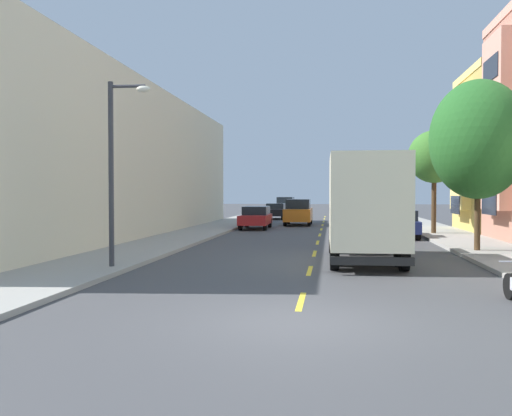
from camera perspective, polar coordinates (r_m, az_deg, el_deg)
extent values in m
plane|color=#424244|center=(40.69, 6.66, -1.87)|extent=(160.00, 160.00, 0.00)
cube|color=#99968E|center=(39.46, -3.76, -1.87)|extent=(3.20, 120.00, 0.14)
cube|color=#99968E|center=(39.22, 17.04, -1.95)|extent=(3.20, 120.00, 0.14)
cube|color=yellow|center=(12.86, 4.54, -9.30)|extent=(0.14, 2.20, 0.01)
cube|color=yellow|center=(17.79, 5.41, -6.27)|extent=(0.14, 2.20, 0.01)
cube|color=yellow|center=(22.75, 5.90, -4.56)|extent=(0.14, 2.20, 0.01)
cube|color=yellow|center=(27.73, 6.21, -3.46)|extent=(0.14, 2.20, 0.01)
cube|color=yellow|center=(32.71, 6.42, -2.70)|extent=(0.14, 2.20, 0.01)
cube|color=yellow|center=(37.70, 6.58, -2.14)|extent=(0.14, 2.20, 0.01)
cube|color=yellow|center=(42.69, 6.70, -1.71)|extent=(0.14, 2.20, 0.01)
cube|color=yellow|center=(47.68, 6.80, -1.36)|extent=(0.14, 2.20, 0.01)
cube|color=yellow|center=(52.67, 6.87, -1.09)|extent=(0.14, 2.20, 0.01)
cube|color=yellow|center=(57.67, 6.94, -0.86)|extent=(0.14, 2.20, 0.01)
cube|color=#E19B83|center=(30.73, 24.07, 17.37)|extent=(0.60, 7.28, 0.44)
cube|color=#E19B83|center=(29.59, 22.98, 7.88)|extent=(0.55, 3.27, 8.30)
cube|color=#1E232D|center=(29.33, 22.34, 0.45)|extent=(0.04, 2.49, 1.10)
cube|color=#1E232D|center=(29.45, 22.41, 6.67)|extent=(0.04, 2.49, 1.10)
cube|color=#1E232D|center=(29.91, 22.47, 12.77)|extent=(0.04, 2.49, 1.10)
cube|color=#F9D572|center=(37.47, 20.73, 12.41)|extent=(0.60, 7.28, 0.44)
cube|color=#F9D572|center=(36.76, 19.86, 5.53)|extent=(0.55, 3.27, 7.27)
cube|color=#1E232D|center=(36.62, 19.36, 0.30)|extent=(0.04, 2.49, 1.10)
cube|color=#1E232D|center=(36.67, 19.40, 4.67)|extent=(0.04, 2.49, 1.10)
cube|color=#1E232D|center=(36.93, 19.44, 9.01)|extent=(0.04, 2.49, 1.10)
cube|color=beige|center=(33.86, -17.57, 4.35)|extent=(10.00, 36.00, 8.24)
cylinder|color=#47331E|center=(24.14, 21.34, -0.87)|extent=(0.23, 0.23, 2.62)
ellipsoid|color=#235B23|center=(24.21, 21.41, 6.43)|extent=(3.77, 3.77, 4.71)
cylinder|color=#47331E|center=(33.61, 17.42, 0.32)|extent=(0.27, 0.27, 3.20)
ellipsoid|color=#387028|center=(33.67, 17.46, 4.94)|extent=(2.92, 2.92, 2.97)
cylinder|color=#38383D|center=(18.14, -14.34, 3.29)|extent=(0.16, 0.16, 5.70)
cylinder|color=#38383D|center=(18.22, -12.76, 11.84)|extent=(1.10, 0.10, 0.10)
ellipsoid|color=silver|center=(18.04, -11.24, 11.63)|extent=(0.44, 0.28, 0.20)
cube|color=beige|center=(19.22, 11.01, 0.71)|extent=(2.46, 5.07, 2.99)
cube|color=beige|center=(22.90, 10.36, -0.13)|extent=(2.33, 1.93, 2.20)
cube|color=black|center=(23.79, 10.23, 1.09)|extent=(2.02, 0.10, 0.97)
cube|color=black|center=(16.91, 11.57, -5.25)|extent=(2.40, 0.19, 0.24)
cylinder|color=black|center=(23.11, 12.96, -3.31)|extent=(0.29, 0.96, 0.96)
cylinder|color=black|center=(22.98, 7.69, -3.31)|extent=(0.29, 0.96, 0.96)
cylinder|color=black|center=(18.12, 14.64, -4.66)|extent=(0.29, 0.96, 0.96)
cylinder|color=black|center=(17.96, 7.90, -4.68)|extent=(0.29, 0.96, 0.96)
cylinder|color=black|center=(19.21, 14.20, -4.30)|extent=(0.29, 0.96, 0.96)
cylinder|color=black|center=(19.05, 7.84, -4.32)|extent=(0.29, 0.96, 0.96)
cube|color=#AD1E1E|center=(37.99, -0.03, -1.14)|extent=(1.88, 4.72, 0.62)
cube|color=black|center=(38.34, 0.04, -0.24)|extent=(1.64, 2.84, 0.55)
cylinder|color=black|center=(36.53, -1.58, -1.73)|extent=(0.23, 0.66, 0.66)
cylinder|color=black|center=(36.33, 0.92, -1.75)|extent=(0.23, 0.66, 0.66)
cylinder|color=black|center=(39.69, -0.90, -1.47)|extent=(0.23, 0.66, 0.66)
cylinder|color=black|center=(39.51, 1.40, -1.48)|extent=(0.23, 0.66, 0.66)
cube|color=#333338|center=(48.36, 12.10, -0.43)|extent=(1.99, 4.82, 0.90)
cube|color=black|center=(48.34, 12.11, 0.52)|extent=(1.74, 2.80, 0.70)
cylinder|color=black|center=(50.08, 12.92, -0.88)|extent=(0.23, 0.66, 0.66)
cylinder|color=black|center=(49.94, 10.95, -0.88)|extent=(0.23, 0.66, 0.66)
cylinder|color=black|center=(46.84, 13.33, -1.05)|extent=(0.23, 0.66, 0.66)
cylinder|color=black|center=(46.68, 11.21, -1.05)|extent=(0.23, 0.66, 0.66)
cube|color=silver|center=(63.52, 2.99, 0.07)|extent=(2.07, 4.85, 0.90)
cube|color=black|center=(63.51, 2.99, 0.79)|extent=(1.78, 2.83, 0.70)
cylinder|color=black|center=(62.01, 2.04, -0.38)|extent=(0.24, 0.67, 0.66)
cylinder|color=black|center=(61.83, 3.63, -0.39)|extent=(0.24, 0.67, 0.66)
cylinder|color=black|center=(65.25, 2.39, -0.28)|extent=(0.24, 0.67, 0.66)
cylinder|color=black|center=(65.08, 3.90, -0.29)|extent=(0.24, 0.67, 0.66)
cube|color=black|center=(52.11, 1.99, -0.42)|extent=(1.89, 4.53, 0.60)
cube|color=black|center=(52.32, 2.02, 0.19)|extent=(1.63, 2.19, 0.50)
cylinder|color=black|center=(50.70, 0.91, -0.81)|extent=(0.23, 0.66, 0.66)
cylinder|color=black|center=(50.51, 2.68, -0.82)|extent=(0.23, 0.66, 0.66)
cylinder|color=black|center=(53.73, 1.35, -0.68)|extent=(0.23, 0.66, 0.66)
cylinder|color=black|center=(53.56, 3.02, -0.69)|extent=(0.23, 0.66, 0.66)
cube|color=navy|center=(31.25, 14.27, -1.77)|extent=(1.81, 4.03, 0.62)
cube|color=black|center=(30.75, 14.36, -0.73)|extent=(1.56, 1.71, 0.55)
cylinder|color=black|center=(32.70, 15.35, -2.17)|extent=(0.23, 0.66, 0.66)
cylinder|color=black|center=(32.56, 12.70, -2.17)|extent=(0.23, 0.66, 0.66)
cylinder|color=black|center=(30.01, 15.96, -2.51)|extent=(0.23, 0.66, 0.66)
cylinder|color=black|center=(29.85, 13.07, -2.51)|extent=(0.23, 0.66, 0.66)
cube|color=orange|center=(42.54, 4.28, -0.66)|extent=(1.95, 4.80, 0.90)
cube|color=black|center=(42.52, 4.28, 0.41)|extent=(1.72, 2.78, 0.70)
cylinder|color=black|center=(41.00, 2.93, -1.37)|extent=(0.22, 0.66, 0.66)
cylinder|color=black|center=(40.89, 5.35, -1.39)|extent=(0.22, 0.66, 0.66)
cylinder|color=black|center=(44.25, 3.28, -1.16)|extent=(0.22, 0.66, 0.66)
cylinder|color=black|center=(44.15, 5.52, -1.17)|extent=(0.22, 0.66, 0.66)
cylinder|color=black|center=(14.19, 24.21, -7.20)|extent=(0.18, 0.61, 0.60)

